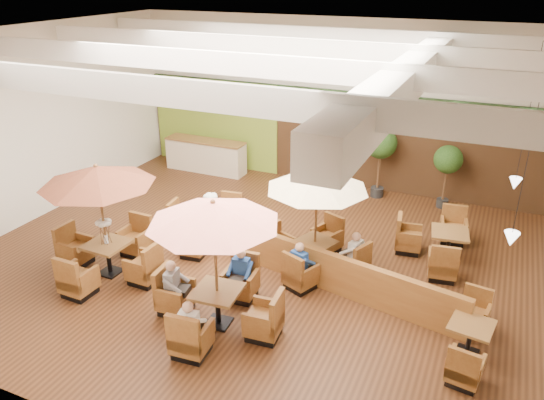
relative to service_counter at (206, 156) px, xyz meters
The scene contains 17 objects.
room 6.78m from the service_counter, 39.88° to the right, with size 14.04×14.00×5.52m.
service_counter is the anchor object (origin of this frame).
booth_divider 8.53m from the service_counter, 41.26° to the right, with size 6.88×0.18×0.95m, color brown.
table_0 7.44m from the service_counter, 78.24° to the right, with size 2.79×2.79×2.85m.
table_1 9.37m from the service_counter, 57.96° to the right, with size 2.84×2.84×2.86m.
table_2 7.87m from the service_counter, 39.42° to the right, with size 2.76×2.76×2.65m.
table_3 5.37m from the service_counter, 60.05° to the right, with size 1.79×2.62×1.54m.
table_4 11.89m from the service_counter, 34.45° to the right, with size 0.88×2.40×0.88m.
table_5 9.21m from the service_counter, 19.74° to the right, with size 1.89×2.75×1.00m.
topiary_0 4.82m from the service_counter, ahead, with size 1.06×1.06×2.46m.
topiary_1 6.43m from the service_counter, ahead, with size 1.00×1.00×2.33m.
topiary_2 8.45m from the service_counter, ahead, with size 0.86×0.86×2.01m.
diner_0 10.18m from the service_counter, 61.09° to the right, with size 0.41×0.36×0.77m.
diner_1 8.40m from the service_counter, 54.16° to the right, with size 0.38×0.31×0.77m.
diner_2 8.76m from the service_counter, 63.78° to the right, with size 0.36×0.42×0.79m.
diner_3 8.42m from the service_counter, 44.53° to the right, with size 0.42×0.39×0.76m.
diner_4 8.54m from the service_counter, 35.29° to the right, with size 0.37×0.41×0.77m.
Camera 1 is at (5.29, -10.69, 6.89)m, focal length 35.00 mm.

